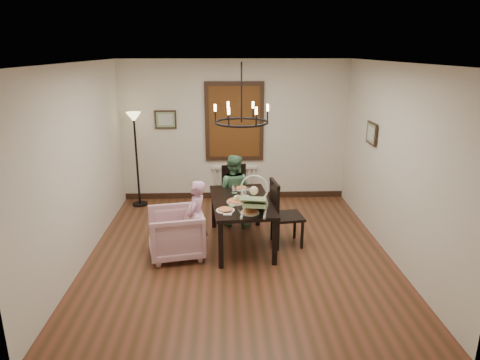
{
  "coord_description": "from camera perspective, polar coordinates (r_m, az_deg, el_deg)",
  "views": [
    {
      "loc": [
        -0.21,
        -5.93,
        2.97
      ],
      "look_at": [
        0.03,
        0.33,
        1.05
      ],
      "focal_mm": 32.0,
      "sensor_mm": 36.0,
      "label": 1
    }
  ],
  "objects": [
    {
      "name": "pizza_platter",
      "position": [
        6.49,
        -0.52,
        -2.87
      ],
      "size": [
        0.29,
        0.29,
        0.04
      ],
      "primitive_type": "cylinder",
      "color": "tan",
      "rests_on": "dining_table"
    },
    {
      "name": "chair_right",
      "position": [
        6.71,
        6.32,
        -4.36
      ],
      "size": [
        0.53,
        0.53,
        1.07
      ],
      "primitive_type": null,
      "rotation": [
        0.0,
        0.0,
        1.71
      ],
      "color": "black",
      "rests_on": "room_shell"
    },
    {
      "name": "room_shell",
      "position": [
        6.49,
        -0.27,
        3.05
      ],
      "size": [
        4.51,
        5.0,
        2.81
      ],
      "color": "brown",
      "rests_on": "ground"
    },
    {
      "name": "floor_lamp",
      "position": [
        8.51,
        -13.59,
        2.49
      ],
      "size": [
        0.3,
        0.3,
        1.8
      ],
      "primitive_type": null,
      "color": "black",
      "rests_on": "room_shell"
    },
    {
      "name": "radiator",
      "position": [
        8.81,
        -0.72,
        -0.25
      ],
      "size": [
        0.92,
        0.12,
        0.62
      ],
      "primitive_type": null,
      "color": "silver",
      "rests_on": "room_shell"
    },
    {
      "name": "baby_bouncer",
      "position": [
        6.05,
        1.96,
        -2.7
      ],
      "size": [
        0.51,
        0.64,
        0.38
      ],
      "primitive_type": null,
      "rotation": [
        0.0,
        0.0,
        -0.17
      ],
      "color": "#B1DD98",
      "rests_on": "dining_table"
    },
    {
      "name": "chandelier",
      "position": [
        6.3,
        0.2,
        7.72
      ],
      "size": [
        0.8,
        0.8,
        0.04
      ],
      "primitive_type": "torus",
      "color": "black",
      "rests_on": "room_shell"
    },
    {
      "name": "seated_man",
      "position": [
        7.4,
        -0.91,
        -2.22
      ],
      "size": [
        0.6,
        0.52,
        1.05
      ],
      "primitive_type": "imported",
      "rotation": [
        0.0,
        0.0,
        2.88
      ],
      "color": "#477854",
      "rests_on": "room_shell"
    },
    {
      "name": "chair_far",
      "position": [
        7.57,
        -0.39,
        -1.94
      ],
      "size": [
        0.55,
        0.55,
        1.01
      ],
      "primitive_type": null,
      "rotation": [
        0.0,
        0.0,
        0.27
      ],
      "color": "black",
      "rests_on": "room_shell"
    },
    {
      "name": "dining_table",
      "position": [
        6.63,
        0.19,
        -3.39
      ],
      "size": [
        1.02,
        1.65,
        0.74
      ],
      "rotation": [
        0.0,
        0.0,
        0.09
      ],
      "color": "black",
      "rests_on": "room_shell"
    },
    {
      "name": "picture_right",
      "position": [
        7.36,
        17.14,
        5.96
      ],
      "size": [
        0.03,
        0.42,
        0.36
      ],
      "primitive_type": "cube",
      "rotation": [
        0.0,
        0.0,
        1.57
      ],
      "color": "black",
      "rests_on": "room_shell"
    },
    {
      "name": "drinking_glass",
      "position": [
        6.71,
        1.59,
        -1.78
      ],
      "size": [
        0.07,
        0.07,
        0.13
      ],
      "primitive_type": "cylinder",
      "color": "silver",
      "rests_on": "dining_table"
    },
    {
      "name": "elderly_woman",
      "position": [
        6.36,
        -5.78,
        -6.05
      ],
      "size": [
        0.32,
        0.41,
        0.97
      ],
      "primitive_type": "imported",
      "rotation": [
        0.0,
        0.0,
        -1.85
      ],
      "color": "#D193B2",
      "rests_on": "room_shell"
    },
    {
      "name": "armchair",
      "position": [
        6.45,
        -8.57,
        -7.0
      ],
      "size": [
        0.93,
        0.92,
        0.72
      ],
      "primitive_type": "imported",
      "rotation": [
        0.0,
        0.0,
        -1.38
      ],
      "color": "#D6A4AC",
      "rests_on": "room_shell"
    },
    {
      "name": "picture_back",
      "position": [
        8.58,
        -9.9,
        7.95
      ],
      "size": [
        0.42,
        0.03,
        0.36
      ],
      "primitive_type": "cube",
      "color": "black",
      "rests_on": "room_shell"
    },
    {
      "name": "window_blinds",
      "position": [
        8.5,
        -0.75,
        7.78
      ],
      "size": [
        1.0,
        0.03,
        1.4
      ],
      "primitive_type": "cube",
      "color": "#572F11",
      "rests_on": "room_shell"
    },
    {
      "name": "salad_bowl",
      "position": [
        6.54,
        0.27,
        -2.54
      ],
      "size": [
        0.3,
        0.3,
        0.07
      ],
      "primitive_type": "imported",
      "color": "white",
      "rests_on": "dining_table"
    }
  ]
}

